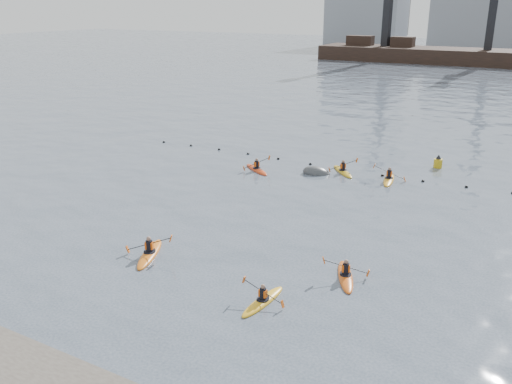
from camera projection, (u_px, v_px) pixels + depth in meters
ground at (150, 293)px, 24.39m from camera, size 400.00×400.00×0.00m
float_line at (328, 166)px, 43.19m from camera, size 33.24×0.73×0.24m
barge_pier at (486, 56)px, 114.56m from camera, size 72.00×19.30×29.50m
kayaker_0 at (150, 253)px, 28.02m from camera, size 2.37×3.65×1.32m
kayaker_1 at (263, 301)px, 23.56m from camera, size 2.14×3.17×1.11m
kayaker_2 at (257, 169)px, 42.28m from camera, size 3.19×2.53×1.19m
kayaker_3 at (389, 179)px, 39.88m from camera, size 2.41×3.58×1.32m
kayaker_4 at (345, 275)px, 25.72m from camera, size 2.10×3.27×1.18m
kayaker_5 at (343, 171)px, 41.78m from camera, size 2.81×3.04×1.21m
mooring_buoy at (317, 173)px, 41.51m from camera, size 2.65×2.06×1.51m
nav_buoy at (438, 163)px, 42.88m from camera, size 0.66×0.66×1.21m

